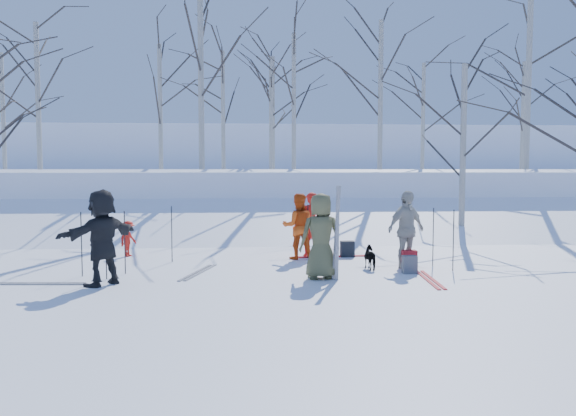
{
  "coord_description": "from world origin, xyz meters",
  "views": [
    {
      "loc": [
        -0.91,
        -11.72,
        2.23
      ],
      "look_at": [
        0.0,
        1.5,
        1.3
      ],
      "focal_mm": 35.0,
      "sensor_mm": 36.0,
      "label": 1
    }
  ],
  "objects": [
    {
      "name": "birch_plateau_i",
      "position": [
        0.24,
        15.7,
        4.91
      ],
      "size": [
        4.4,
        4.4,
        5.43
      ],
      "primitive_type": null,
      "color": "silver",
      "rests_on": "snow_plateau"
    },
    {
      "name": "ski_pole_d",
      "position": [
        3.26,
        0.71,
        0.67
      ],
      "size": [
        0.02,
        0.02,
        1.34
      ],
      "primitive_type": "cylinder",
      "color": "black",
      "rests_on": "ground"
    },
    {
      "name": "birch_plateau_l",
      "position": [
        0.95,
        11.75,
        5.01
      ],
      "size": [
        4.53,
        4.53,
        5.62
      ],
      "primitive_type": null,
      "color": "silver",
      "rests_on": "snow_plateau"
    },
    {
      "name": "backpack_grey",
      "position": [
        2.49,
        -0.09,
        0.19
      ],
      "size": [
        0.3,
        0.2,
        0.38
      ],
      "primitive_type": "cube",
      "color": "#55585D",
      "rests_on": "ground"
    },
    {
      "name": "skier_olive_center",
      "position": [
        0.52,
        -0.54,
        0.87
      ],
      "size": [
        0.93,
        0.68,
        1.74
      ],
      "primitive_type": "imported",
      "rotation": [
        0.0,
        0.0,
        3.3
      ],
      "color": "brown",
      "rests_on": "ground"
    },
    {
      "name": "birch_plateau_g",
      "position": [
        -2.04,
        13.12,
        4.77
      ],
      "size": [
        4.19,
        4.19,
        5.13
      ],
      "primitive_type": null,
      "color": "silver",
      "rests_on": "snow_plateau"
    },
    {
      "name": "birch_plateau_j",
      "position": [
        -4.66,
        12.48,
        4.82
      ],
      "size": [
        4.27,
        4.27,
        5.25
      ],
      "primitive_type": null,
      "color": "silver",
      "rests_on": "snow_plateau"
    },
    {
      "name": "skier_cream_east",
      "position": [
        2.59,
        0.54,
        0.87
      ],
      "size": [
        1.1,
        0.86,
        1.74
      ],
      "primitive_type": "imported",
      "rotation": [
        0.0,
        0.0,
        0.5
      ],
      "color": "beige",
      "rests_on": "ground"
    },
    {
      "name": "birch_plateau_e",
      "position": [
        4.22,
        10.15,
        5.1
      ],
      "size": [
        4.66,
        4.66,
        5.8
      ],
      "primitive_type": null,
      "color": "silver",
      "rests_on": "snow_plateau"
    },
    {
      "name": "skier_red_north",
      "position": [
        0.65,
        2.46,
        0.81
      ],
      "size": [
        0.67,
        0.53,
        1.63
      ],
      "primitive_type": "imported",
      "rotation": [
        0.0,
        0.0,
        3.4
      ],
      "color": "red",
      "rests_on": "ground"
    },
    {
      "name": "ski_pair_b",
      "position": [
        2.69,
        -0.83,
        0.01
      ],
      "size": [
        0.49,
        1.93,
        0.02
      ],
      "primitive_type": null,
      "rotation": [
        0.0,
        0.0,
        -0.08
      ],
      "color": "red",
      "rests_on": "ground"
    },
    {
      "name": "birch_plateau_a",
      "position": [
        -2.75,
        10.22,
        6.15
      ],
      "size": [
        6.13,
        6.13,
        7.89
      ],
      "primitive_type": null,
      "color": "silver",
      "rests_on": "snow_plateau"
    },
    {
      "name": "birch_plateau_k",
      "position": [
        -8.96,
        10.53,
        4.99
      ],
      "size": [
        4.5,
        4.5,
        5.58
      ],
      "primitive_type": null,
      "color": "silver",
      "rests_on": "snow_plateau"
    },
    {
      "name": "snow_plateau",
      "position": [
        0.0,
        17.0,
        1.0
      ],
      "size": [
        70.0,
        18.0,
        2.2
      ],
      "primitive_type": "cube",
      "color": "white",
      "rests_on": "ground"
    },
    {
      "name": "ski_pole_e",
      "position": [
        -2.77,
        1.74,
        0.67
      ],
      "size": [
        0.02,
        0.02,
        1.34
      ],
      "primitive_type": "cylinder",
      "color": "black",
      "rests_on": "ground"
    },
    {
      "name": "far_hill",
      "position": [
        0.0,
        38.0,
        2.0
      ],
      "size": [
        90.0,
        30.0,
        6.0
      ],
      "primitive_type": "cube",
      "color": "white",
      "rests_on": "ground"
    },
    {
      "name": "birch_edge_e",
      "position": [
        5.8,
        5.57,
        2.75
      ],
      "size": [
        4.44,
        4.44,
        5.49
      ],
      "primitive_type": null,
      "color": "silver",
      "rests_on": "ground"
    },
    {
      "name": "ski_pole_c",
      "position": [
        -3.55,
        0.27,
        0.67
      ],
      "size": [
        0.02,
        0.02,
        1.34
      ],
      "primitive_type": "cylinder",
      "color": "black",
      "rests_on": "ground"
    },
    {
      "name": "dog",
      "position": [
        1.8,
        0.47,
        0.26
      ],
      "size": [
        0.4,
        0.67,
        0.53
      ],
      "primitive_type": "imported",
      "rotation": [
        0.0,
        0.0,
        3.33
      ],
      "color": "black",
      "rests_on": "ground"
    },
    {
      "name": "skier_redor_behind",
      "position": [
        0.29,
        1.98,
        0.81
      ],
      "size": [
        0.8,
        0.63,
        1.62
      ],
      "primitive_type": "imported",
      "rotation": [
        0.0,
        0.0,
        3.16
      ],
      "color": "#D44810",
      "rests_on": "ground"
    },
    {
      "name": "birch_plateau_d",
      "position": [
        7.03,
        13.64,
        4.62
      ],
      "size": [
        3.98,
        3.98,
        4.83
      ],
      "primitive_type": null,
      "color": "silver",
      "rests_on": "snow_plateau"
    },
    {
      "name": "ski_pair_d",
      "position": [
        -5.05,
        -0.7,
        0.01
      ],
      "size": [
        0.46,
        1.93,
        0.02
      ],
      "primitive_type": null,
      "rotation": [
        0.0,
        0.0,
        1.5
      ],
      "color": "silver",
      "rests_on": "ground"
    },
    {
      "name": "birch_plateau_b",
      "position": [
        -11.61,
        13.7,
        4.72
      ],
      "size": [
        4.13,
        4.13,
        5.05
      ],
      "primitive_type": null,
      "color": "silver",
      "rests_on": "snow_plateau"
    },
    {
      "name": "ski_pair_c",
      "position": [
        1.09,
        2.26,
        0.01
      ],
      "size": [
        0.5,
        1.93,
        0.02
      ],
      "primitive_type": null,
      "rotation": [
        0.0,
        0.0,
        1.65
      ],
      "color": "red",
      "rests_on": "ground"
    },
    {
      "name": "upright_ski_left",
      "position": [
        0.82,
        -0.78,
        0.95
      ],
      "size": [
        0.07,
        0.16,
        1.9
      ],
      "primitive_type": "cube",
      "rotation": [
        0.07,
        0.0,
        0.01
      ],
      "color": "silver",
      "rests_on": "ground"
    },
    {
      "name": "birch_plateau_c",
      "position": [
        12.58,
        15.34,
        4.84
      ],
      "size": [
        4.3,
        4.3,
        5.28
      ],
      "primitive_type": null,
      "color": "silver",
      "rests_on": "snow_plateau"
    },
    {
      "name": "upright_ski_right",
      "position": [
        0.81,
        -0.75,
        0.95
      ],
      "size": [
        0.15,
        0.23,
        1.89
      ],
      "primitive_type": "cube",
      "rotation": [
        0.1,
        0.0,
        0.41
      ],
      "color": "silver",
      "rests_on": "ground"
    },
    {
      "name": "birch_plateau_h",
      "position": [
        10.48,
        10.73,
        6.45
      ],
      "size": [
        6.55,
        6.55,
        8.5
      ],
      "primitive_type": null,
      "color": "silver",
      "rests_on": "snow_plateau"
    },
    {
      "name": "ski_pair_a",
      "position": [
        -2.01,
        0.28,
        0.01
      ],
      "size": [
        1.15,
        2.0,
        0.02
      ],
      "primitive_type": null,
      "rotation": [
        0.0,
        0.0,
        -0.26
      ],
      "color": "silver",
      "rests_on": "ground"
    },
    {
      "name": "birch_plateau_f",
      "position": [
        0.1,
        14.58,
        4.8
      ],
      "size": [
        4.24,
        4.24,
        5.2
      ],
      "primitive_type": null,
      "color": "silver",
      "rests_on": "snow_plateau"
    },
    {
      "name": "ski_pole_f",
      "position": [
        -3.8,
        -0.29,
        0.67
      ],
      "size": [
        0.02,
        0.02,
        1.34
      ],
      "primitive_type": "cylinder",
      "color": "black",
      "rests_on": "ground"
    },
    {
      "name": "ski_pole_a",
      "position": [
        0.54,
        2.1,
        0.67
      ],
      "size": [
        0.02,
        0.02,
        1.34
      ],
      "primitive_type": "cylinder",
      "color": "black",
      "rests_on": "ground"
    },
    {
      "name": "snow_ramp",
      "position": [
        0.0,
        7.0,
        0.15
      ],
      "size": [
        70.0,
        9.49,
        4.12
      ],
      "primitive_type": "cube",
      "rotation": [
        0.3,
        0.0,
        0.0
      ],
      "color": "white",
      "rests_on": "ground"
    },
    {
      "name": "ground",
      "position": [
        0.0,
        0.0,
        0.0
      ],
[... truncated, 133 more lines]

